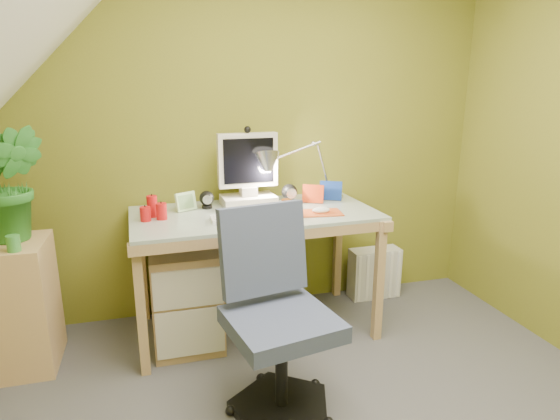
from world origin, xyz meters
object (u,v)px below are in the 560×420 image
object	(u,v)px
task_chair	(281,320)
potted_plant	(12,184)
radiator	(374,273)
side_ledge	(27,305)
desk	(255,272)
desk_lamp	(315,157)
monitor	(248,168)

from	to	relation	value
task_chair	potted_plant	bearing A→B (deg)	136.17
radiator	side_ledge	bearing A→B (deg)	-173.52
potted_plant	radiator	distance (m)	2.42
potted_plant	desk	bearing A→B (deg)	0.10
desk_lamp	potted_plant	distance (m)	1.76
desk	potted_plant	bearing A→B (deg)	177.90
desk	potted_plant	distance (m)	1.45
desk	task_chair	world-z (taller)	task_chair
potted_plant	radiator	xyz separation A→B (m)	(2.26, 0.23, -0.85)
monitor	radiator	distance (m)	1.27
monitor	potted_plant	size ratio (longest dim) A/B	0.78
desk_lamp	side_ledge	distance (m)	1.91
side_ledge	potted_plant	xyz separation A→B (m)	(0.00, 0.05, 0.67)
side_ledge	task_chair	world-z (taller)	task_chair
side_ledge	task_chair	xyz separation A→B (m)	(1.24, -0.77, 0.12)
side_ledge	potted_plant	bearing A→B (deg)	90.00
task_chair	side_ledge	bearing A→B (deg)	137.81
potted_plant	task_chair	xyz separation A→B (m)	(1.24, -0.82, -0.55)
monitor	radiator	xyz separation A→B (m)	(0.95, 0.05, -0.84)
desk	side_ledge	xyz separation A→B (m)	(-1.30, -0.05, -0.03)
monitor	potted_plant	distance (m)	1.31
side_ledge	radiator	xyz separation A→B (m)	(2.26, 0.28, -0.18)
desk	radiator	bearing A→B (deg)	11.37
potted_plant	side_ledge	bearing A→B (deg)	-90.00
side_ledge	desk_lamp	bearing A→B (deg)	7.56
desk_lamp	side_ledge	xyz separation A→B (m)	(-1.75, -0.23, -0.71)
task_chair	desk_lamp	bearing A→B (deg)	52.44
monitor	radiator	world-z (taller)	monitor
desk_lamp	side_ledge	size ratio (longest dim) A/B	0.80
desk	desk_lamp	xyz separation A→B (m)	(0.45, 0.18, 0.68)
desk_lamp	radiator	bearing A→B (deg)	13.98
desk_lamp	task_chair	bearing A→B (deg)	-108.68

